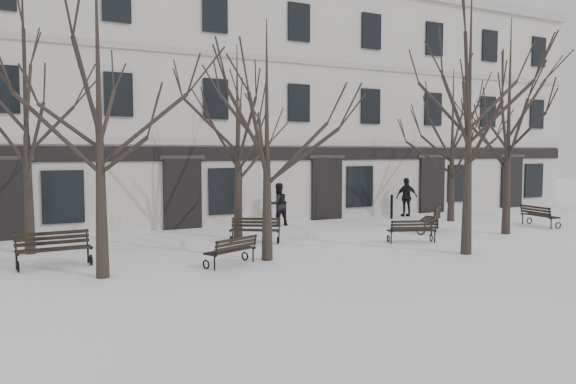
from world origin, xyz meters
TOP-DOWN VIEW (x-y plane):
  - ground at (0.00, 0.00)m, footprint 100.00×100.00m
  - building at (0.00, 12.96)m, footprint 40.40×10.20m
  - tree_0 at (-8.05, 0.07)m, footprint 5.78×5.78m
  - tree_1 at (-3.36, 0.20)m, footprint 4.89×4.89m
  - tree_2 at (2.54, -1.83)m, footprint 5.79×5.79m
  - tree_3 at (7.14, 0.63)m, footprint 5.77×5.77m
  - tree_4 at (-9.45, 4.60)m, footprint 6.17×6.17m
  - tree_5 at (-2.52, 4.38)m, footprint 4.94×4.94m
  - tree_6 at (8.22, 4.69)m, footprint 4.86×4.86m
  - bench_0 at (-9.00, 2.05)m, footprint 1.99×0.80m
  - bench_1 at (-4.58, -0.06)m, footprint 1.71×1.18m
  - bench_2 at (2.49, 0.65)m, footprint 1.74×1.15m
  - bench_3 at (-2.34, 3.26)m, footprint 1.77×1.47m
  - bench_4 at (4.95, 2.37)m, footprint 1.96×1.81m
  - bench_5 at (10.17, 1.51)m, footprint 0.97×1.87m
  - bollard_a at (0.77, 6.94)m, footprint 0.14×0.14m
  - bollard_b at (6.36, 6.67)m, footprint 0.15×0.15m
  - pedestrian_b at (0.45, 6.99)m, footprint 0.93×0.74m
  - pedestrian_c at (7.61, 7.08)m, footprint 1.20×0.69m

SIDE VIEW (x-z plane):
  - ground at x=0.00m, z-range 0.00..0.00m
  - pedestrian_b at x=0.45m, z-range -0.92..0.92m
  - pedestrian_c at x=7.61m, z-range -0.96..0.96m
  - bench_1 at x=-4.58m, z-range 0.04..0.86m
  - bench_2 at x=2.49m, z-range 0.04..0.87m
  - bench_3 at x=-2.34m, z-range 0.04..0.91m
  - bench_5 at x=10.17m, z-range 0.04..0.94m
  - bench_0 at x=-9.00m, z-range 0.04..1.03m
  - bench_4 at x=4.95m, z-range 0.04..1.05m
  - bollard_a at x=0.77m, z-range 0.04..1.09m
  - bollard_b at x=6.36m, z-range 0.04..1.20m
  - tree_6 at x=8.22m, z-range 0.87..7.81m
  - tree_1 at x=-3.36m, z-range 0.87..7.85m
  - tree_5 at x=-2.52m, z-range 0.88..7.93m
  - tree_3 at x=7.14m, z-range 1.03..9.28m
  - tree_0 at x=-8.05m, z-range 1.03..9.29m
  - tree_2 at x=2.54m, z-range 1.04..9.31m
  - tree_4 at x=-9.45m, z-range 1.11..9.92m
  - building at x=0.00m, z-range -0.18..11.22m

